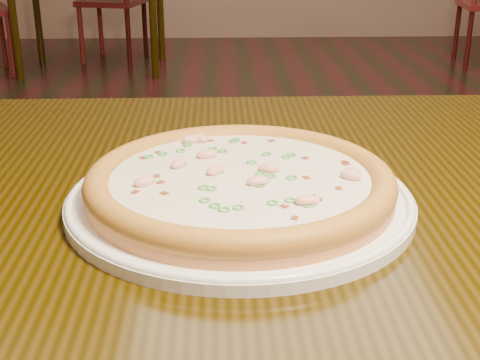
{
  "coord_description": "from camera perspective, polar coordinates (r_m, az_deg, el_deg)",
  "views": [
    {
      "loc": [
        -0.45,
        -1.47,
        1.04
      ],
      "look_at": [
        -0.42,
        -0.82,
        0.78
      ],
      "focal_mm": 50.0,
      "sensor_mm": 36.0,
      "label": 1
    }
  ],
  "objects": [
    {
      "name": "ground",
      "position": [
        1.86,
        12.57,
        -12.8
      ],
      "size": [
        9.0,
        9.0,
        0.0
      ],
      "primitive_type": "plane",
      "color": "black"
    },
    {
      "name": "hero_table",
      "position": [
        0.81,
        8.41,
        -7.01
      ],
      "size": [
        1.2,
        0.8,
        0.75
      ],
      "color": "black",
      "rests_on": "ground"
    },
    {
      "name": "plate",
      "position": [
        0.71,
        -0.0,
        -1.6
      ],
      "size": [
        0.37,
        0.37,
        0.02
      ],
      "color": "white",
      "rests_on": "hero_table"
    },
    {
      "name": "pizza",
      "position": [
        0.7,
        0.0,
        -0.22
      ],
      "size": [
        0.33,
        0.33,
        0.03
      ],
      "color": "#CF884F",
      "rests_on": "plate"
    },
    {
      "name": "chair_b",
      "position": [
        5.11,
        -10.3,
        14.84
      ],
      "size": [
        0.51,
        0.51,
        0.95
      ],
      "color": "#5D0D1A",
      "rests_on": "ground"
    }
  ]
}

